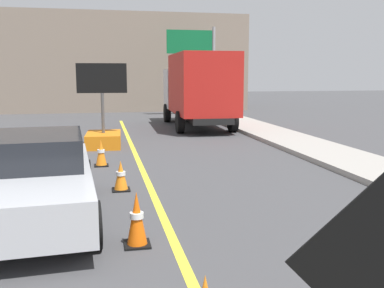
{
  "coord_description": "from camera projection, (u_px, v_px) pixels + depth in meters",
  "views": [
    {
      "loc": [
        -0.94,
        1.42,
        2.34
      ],
      "look_at": [
        0.25,
        7.21,
        1.4
      ],
      "focal_mm": 41.01,
      "sensor_mm": 36.0,
      "label": 1
    }
  ],
  "objects": [
    {
      "name": "traffic_cone_far_lane",
      "position": [
        121.0,
        176.0,
        8.9
      ],
      "size": [
        0.36,
        0.36,
        0.62
      ],
      "color": "black",
      "rests_on": "ground"
    },
    {
      "name": "lane_center_stripe",
      "position": [
        192.0,
        282.0,
        4.99
      ],
      "size": [
        0.14,
        36.0,
        0.01
      ],
      "primitive_type": "cube",
      "color": "yellow",
      "rests_on": "ground"
    },
    {
      "name": "pickup_car",
      "position": [
        32.0,
        177.0,
        7.1
      ],
      "size": [
        2.2,
        4.65,
        1.38
      ],
      "color": "silver",
      "rests_on": "ground"
    },
    {
      "name": "traffic_cone_mid_lane",
      "position": [
        137.0,
        219.0,
        6.01
      ],
      "size": [
        0.36,
        0.36,
        0.77
      ],
      "color": "black",
      "rests_on": "ground"
    },
    {
      "name": "far_building_block",
      "position": [
        93.0,
        63.0,
        29.82
      ],
      "size": [
        19.91,
        6.77,
        6.17
      ],
      "primitive_type": "cube",
      "color": "gray",
      "rests_on": "ground"
    },
    {
      "name": "arrow_board_trailer",
      "position": [
        103.0,
        132.0,
        14.36
      ],
      "size": [
        1.6,
        1.85,
        2.7
      ],
      "color": "orange",
      "rests_on": "ground"
    },
    {
      "name": "box_truck",
      "position": [
        198.0,
        88.0,
        19.36
      ],
      "size": [
        2.61,
        6.79,
        3.21
      ],
      "color": "black",
      "rests_on": "ground"
    },
    {
      "name": "traffic_cone_curbside",
      "position": [
        101.0,
        153.0,
        11.29
      ],
      "size": [
        0.36,
        0.36,
        0.69
      ],
      "color": "black",
      "rests_on": "ground"
    },
    {
      "name": "highway_guide_sign",
      "position": [
        200.0,
        55.0,
        24.76
      ],
      "size": [
        2.79,
        0.18,
        5.0
      ],
      "color": "gray",
      "rests_on": "ground"
    }
  ]
}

